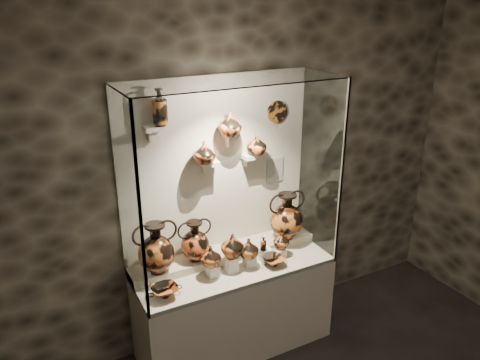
% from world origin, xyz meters
% --- Properties ---
extents(wall_back, '(5.00, 0.02, 3.20)m').
position_xyz_m(wall_back, '(0.00, 2.50, 1.60)').
color(wall_back, black).
rests_on(wall_back, ground).
extents(plinth, '(1.70, 0.60, 0.80)m').
position_xyz_m(plinth, '(0.00, 2.18, 0.40)').
color(plinth, beige).
rests_on(plinth, floor).
extents(front_tier, '(1.68, 0.58, 0.03)m').
position_xyz_m(front_tier, '(0.00, 2.18, 0.82)').
color(front_tier, '#C2B297').
rests_on(front_tier, plinth).
extents(rear_tier, '(1.70, 0.25, 0.10)m').
position_xyz_m(rear_tier, '(0.00, 2.35, 0.85)').
color(rear_tier, '#C2B297').
rests_on(rear_tier, plinth).
extents(back_panel, '(1.70, 0.03, 1.60)m').
position_xyz_m(back_panel, '(0.00, 2.50, 1.60)').
color(back_panel, beige).
rests_on(back_panel, plinth).
extents(glass_front, '(1.70, 0.01, 1.60)m').
position_xyz_m(glass_front, '(0.00, 1.88, 1.60)').
color(glass_front, white).
rests_on(glass_front, plinth).
extents(glass_left, '(0.01, 0.60, 1.60)m').
position_xyz_m(glass_left, '(-0.85, 2.18, 1.60)').
color(glass_left, white).
rests_on(glass_left, plinth).
extents(glass_right, '(0.01, 0.60, 1.60)m').
position_xyz_m(glass_right, '(0.85, 2.18, 1.60)').
color(glass_right, white).
rests_on(glass_right, plinth).
extents(glass_top, '(1.70, 0.60, 0.01)m').
position_xyz_m(glass_top, '(0.00, 2.18, 2.40)').
color(glass_top, white).
rests_on(glass_top, back_panel).
extents(frame_post_left, '(0.02, 0.02, 1.60)m').
position_xyz_m(frame_post_left, '(-0.84, 1.89, 1.60)').
color(frame_post_left, gray).
rests_on(frame_post_left, plinth).
extents(frame_post_right, '(0.02, 0.02, 1.60)m').
position_xyz_m(frame_post_right, '(0.84, 1.89, 1.60)').
color(frame_post_right, gray).
rests_on(frame_post_right, plinth).
extents(pedestal_a, '(0.09, 0.09, 0.10)m').
position_xyz_m(pedestal_a, '(-0.22, 2.13, 0.88)').
color(pedestal_a, beige).
rests_on(pedestal_a, front_tier).
extents(pedestal_b, '(0.09, 0.09, 0.13)m').
position_xyz_m(pedestal_b, '(-0.05, 2.13, 0.90)').
color(pedestal_b, beige).
rests_on(pedestal_b, front_tier).
extents(pedestal_c, '(0.09, 0.09, 0.09)m').
position_xyz_m(pedestal_c, '(0.12, 2.13, 0.88)').
color(pedestal_c, beige).
rests_on(pedestal_c, front_tier).
extents(pedestal_d, '(0.09, 0.09, 0.12)m').
position_xyz_m(pedestal_d, '(0.28, 2.13, 0.89)').
color(pedestal_d, beige).
rests_on(pedestal_d, front_tier).
extents(pedestal_e, '(0.09, 0.09, 0.08)m').
position_xyz_m(pedestal_e, '(0.42, 2.13, 0.87)').
color(pedestal_e, beige).
rests_on(pedestal_e, front_tier).
extents(bracket_ul, '(0.14, 0.12, 0.04)m').
position_xyz_m(bracket_ul, '(-0.55, 2.42, 2.05)').
color(bracket_ul, beige).
rests_on(bracket_ul, back_panel).
extents(bracket_ca, '(0.14, 0.12, 0.04)m').
position_xyz_m(bracket_ca, '(-0.10, 2.42, 1.70)').
color(bracket_ca, beige).
rests_on(bracket_ca, back_panel).
extents(bracket_cb, '(0.10, 0.12, 0.04)m').
position_xyz_m(bracket_cb, '(0.10, 2.42, 1.90)').
color(bracket_cb, beige).
rests_on(bracket_cb, back_panel).
extents(bracket_cc, '(0.14, 0.12, 0.04)m').
position_xyz_m(bracket_cc, '(0.28, 2.42, 1.70)').
color(bracket_cc, beige).
rests_on(bracket_cc, back_panel).
extents(amphora_left, '(0.38, 0.38, 0.43)m').
position_xyz_m(amphora_left, '(-0.63, 2.30, 1.11)').
color(amphora_left, '#B15922').
rests_on(amphora_left, rear_tier).
extents(amphora_mid, '(0.36, 0.36, 0.36)m').
position_xyz_m(amphora_mid, '(-0.29, 2.33, 1.08)').
color(amphora_mid, '#BE4C21').
rests_on(amphora_mid, rear_tier).
extents(amphora_right, '(0.44, 0.44, 0.44)m').
position_xyz_m(amphora_right, '(0.59, 2.29, 1.12)').
color(amphora_right, '#B15922').
rests_on(amphora_right, rear_tier).
extents(jug_a, '(0.20, 0.20, 0.18)m').
position_xyz_m(jug_a, '(-0.24, 2.13, 1.02)').
color(jug_a, '#B15922').
rests_on(jug_a, pedestal_a).
extents(jug_b, '(0.21, 0.21, 0.20)m').
position_xyz_m(jug_b, '(-0.03, 2.15, 1.06)').
color(jug_b, '#BE4C21').
rests_on(jug_b, pedestal_b).
extents(jug_c, '(0.19, 0.19, 0.18)m').
position_xyz_m(jug_c, '(0.10, 2.11, 1.01)').
color(jug_c, '#B15922').
rests_on(jug_c, pedestal_c).
extents(jug_e, '(0.16, 0.16, 0.15)m').
position_xyz_m(jug_e, '(0.44, 2.15, 0.98)').
color(jug_e, '#B15922').
rests_on(jug_e, pedestal_e).
extents(lekythos_small, '(0.07, 0.07, 0.14)m').
position_xyz_m(lekythos_small, '(0.24, 2.12, 1.02)').
color(lekythos_small, '#BE4C21').
rests_on(lekythos_small, pedestal_d).
extents(kylix_left, '(0.28, 0.24, 0.10)m').
position_xyz_m(kylix_left, '(-0.66, 2.04, 0.88)').
color(kylix_left, '#BE4C21').
rests_on(kylix_left, front_tier).
extents(kylix_right, '(0.27, 0.24, 0.09)m').
position_xyz_m(kylix_right, '(0.31, 2.03, 0.88)').
color(kylix_right, '#B15922').
rests_on(kylix_right, front_tier).
extents(lekythos_tall, '(0.12, 0.12, 0.31)m').
position_xyz_m(lekythos_tall, '(-0.50, 2.40, 2.22)').
color(lekythos_tall, '#B15922').
rests_on(lekythos_tall, bracket_ul).
extents(ovoid_vase_a, '(0.24, 0.24, 0.19)m').
position_xyz_m(ovoid_vase_a, '(-0.16, 2.38, 1.81)').
color(ovoid_vase_a, '#BE4C21').
rests_on(ovoid_vase_a, bracket_ca).
extents(ovoid_vase_b, '(0.25, 0.25, 0.20)m').
position_xyz_m(ovoid_vase_b, '(0.07, 2.37, 2.02)').
color(ovoid_vase_b, '#BE4C21').
rests_on(ovoid_vase_b, bracket_cb).
extents(ovoid_vase_c, '(0.22, 0.22, 0.18)m').
position_xyz_m(ovoid_vase_c, '(0.32, 2.39, 1.81)').
color(ovoid_vase_c, '#BE4C21').
rests_on(ovoid_vase_c, bracket_cc).
extents(wall_plate, '(0.19, 0.02, 0.19)m').
position_xyz_m(wall_plate, '(0.57, 2.47, 2.04)').
color(wall_plate, '#9D551F').
rests_on(wall_plate, back_panel).
extents(info_placard, '(0.17, 0.01, 0.23)m').
position_xyz_m(info_placard, '(0.56, 2.47, 1.51)').
color(info_placard, beige).
rests_on(info_placard, back_panel).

